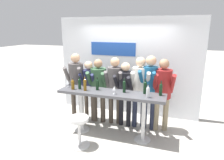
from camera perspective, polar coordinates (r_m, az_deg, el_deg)
The scene contains 22 objects.
ground_plane at distance 4.77m, azimuth -0.31°, elevation -15.38°, with size 40.00×40.00×0.00m, color #B2ADA3.
back_wall at distance 5.58m, azimuth 4.26°, elevation 3.86°, with size 3.95×0.12×2.68m.
tasting_table at distance 4.40m, azimuth -0.32°, elevation -5.61°, with size 2.35×0.53×1.04m.
bar_stool at distance 4.24m, azimuth -9.38°, elevation -13.08°, with size 0.42×0.42×0.64m.
person_far_left at distance 5.21m, azimuth -10.18°, elevation 0.10°, with size 0.51×0.62×1.77m.
person_left at distance 5.12m, azimuth -6.60°, elevation -1.24°, with size 0.43×0.54×1.59m.
person_center_left at distance 5.02m, azimuth -3.91°, elevation -1.23°, with size 0.51×0.59×1.65m.
person_center at distance 4.90m, azimuth 0.81°, elevation -1.07°, with size 0.48×0.58×1.71m.
person_center_right at distance 4.81m, azimuth 3.76°, elevation -2.22°, with size 0.44×0.53×1.61m.
person_right at distance 4.76m, azimuth 7.94°, elevation -1.43°, with size 0.51×0.61×1.74m.
person_far_right at distance 4.69m, azimuth 10.76°, elevation -1.23°, with size 0.44×0.57×1.79m.
person_rightmost at distance 4.70m, azimuth 14.28°, elevation -2.15°, with size 0.53×0.62×1.73m.
wine_bottle_0 at distance 4.45m, azimuth -4.24°, elevation -1.21°, with size 0.07×0.07×0.29m.
wine_bottle_1 at distance 4.58m, azimuth -11.15°, elevation -1.19°, with size 0.07×0.07×0.26m.
wine_bottle_2 at distance 4.44m, azimuth -7.74°, elevation -1.16°, with size 0.07×0.07×0.33m.
wine_bottle_3 at distance 4.28m, azimuth 3.52°, elevation -1.72°, with size 0.06×0.06×0.32m.
wine_bottle_4 at distance 4.57m, azimuth -9.25°, elevation -0.96°, with size 0.06×0.06×0.29m.
wine_bottle_5 at distance 4.03m, azimuth 10.23°, elevation -3.28°, with size 0.07×0.07×0.27m.
wine_bottle_6 at distance 4.20m, azimuth 13.78°, elevation -2.49°, with size 0.07×0.07×0.31m.
wine_bottle_7 at distance 4.25m, azimuth 9.44°, elevation -1.99°, with size 0.07×0.07×0.32m.
wine_glass_0 at distance 4.18m, azimuth 0.64°, elevation -2.37°, with size 0.07×0.07×0.18m.
wine_glass_1 at distance 4.77m, azimuth -12.56°, elevation -0.57°, with size 0.07×0.07×0.18m.
Camera 1 is at (1.32, -3.91, 2.39)m, focal length 32.00 mm.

